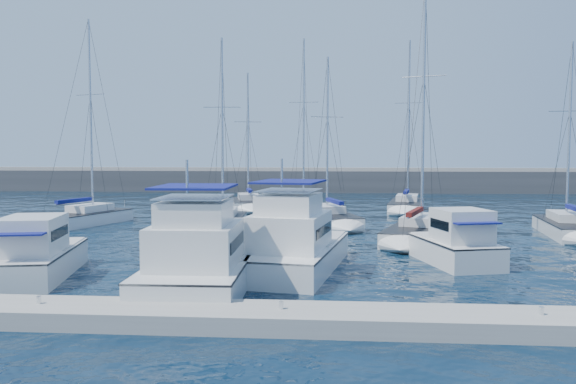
# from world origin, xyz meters

# --- Properties ---
(ground) EXTENTS (220.00, 220.00, 0.00)m
(ground) POSITION_xyz_m (0.00, 0.00, 0.00)
(ground) COLOR black
(ground) RESTS_ON ground
(breakwater) EXTENTS (160.00, 6.00, 4.45)m
(breakwater) POSITION_xyz_m (0.00, 52.00, 1.05)
(breakwater) COLOR #424244
(breakwater) RESTS_ON ground
(dock) EXTENTS (40.00, 2.20, 0.60)m
(dock) POSITION_xyz_m (0.00, -11.00, 0.30)
(dock) COLOR gray
(dock) RESTS_ON ground
(dock_cleat_near_port) EXTENTS (0.16, 0.16, 0.25)m
(dock_cleat_near_port) POSITION_xyz_m (-8.00, -11.00, 0.72)
(dock_cleat_near_port) COLOR silver
(dock_cleat_near_port) RESTS_ON dock
(dock_cleat_centre) EXTENTS (0.16, 0.16, 0.25)m
(dock_cleat_centre) POSITION_xyz_m (0.00, -11.00, 0.72)
(dock_cleat_centre) COLOR silver
(dock_cleat_centre) RESTS_ON dock
(dock_cleat_near_stbd) EXTENTS (0.16, 0.16, 0.25)m
(dock_cleat_near_stbd) POSITION_xyz_m (8.00, -11.00, 0.72)
(dock_cleat_near_stbd) COLOR silver
(dock_cleat_near_stbd) RESTS_ON dock
(motor_yacht_port_outer) EXTENTS (4.09, 7.26, 3.20)m
(motor_yacht_port_outer) POSITION_xyz_m (-11.48, -4.74, 0.94)
(motor_yacht_port_outer) COLOR silver
(motor_yacht_port_outer) RESTS_ON ground
(motor_yacht_port_inner) EXTENTS (4.02, 8.97, 4.69)m
(motor_yacht_port_inner) POSITION_xyz_m (-3.68, -6.47, 1.13)
(motor_yacht_port_inner) COLOR silver
(motor_yacht_port_inner) RESTS_ON ground
(motor_yacht_stbd_inner) EXTENTS (5.23, 9.81, 4.69)m
(motor_yacht_stbd_inner) POSITION_xyz_m (-0.19, -2.41, 1.13)
(motor_yacht_stbd_inner) COLOR white
(motor_yacht_stbd_inner) RESTS_ON ground
(motor_yacht_stbd_outer) EXTENTS (4.05, 5.92, 3.20)m
(motor_yacht_stbd_outer) POSITION_xyz_m (7.79, -0.21, 0.94)
(motor_yacht_stbd_outer) COLOR silver
(motor_yacht_stbd_outer) RESTS_ON ground
(sailboat_mid_a) EXTENTS (5.31, 8.20, 16.17)m
(sailboat_mid_a) POSITION_xyz_m (-17.44, 13.49, 0.55)
(sailboat_mid_a) COLOR white
(sailboat_mid_a) RESTS_ON ground
(sailboat_mid_b) EXTENTS (3.58, 7.44, 14.15)m
(sailboat_mid_b) POSITION_xyz_m (-6.36, 11.30, 0.53)
(sailboat_mid_b) COLOR silver
(sailboat_mid_b) RESTS_ON ground
(sailboat_mid_c) EXTENTS (5.07, 8.52, 13.24)m
(sailboat_mid_c) POSITION_xyz_m (1.39, 14.45, 0.51)
(sailboat_mid_c) COLOR white
(sailboat_mid_c) RESTS_ON ground
(sailboat_mid_d) EXTENTS (5.89, 9.72, 16.75)m
(sailboat_mid_d) POSITION_xyz_m (7.12, 7.61, 0.53)
(sailboat_mid_d) COLOR silver
(sailboat_mid_d) RESTS_ON ground
(sailboat_mid_e) EXTENTS (4.15, 8.73, 13.34)m
(sailboat_mid_e) POSITION_xyz_m (17.47, 10.33, 0.51)
(sailboat_mid_e) COLOR silver
(sailboat_mid_e) RESTS_ON ground
(sailboat_back_a) EXTENTS (4.63, 7.91, 13.70)m
(sailboat_back_a) POSITION_xyz_m (-6.58, 25.81, 0.52)
(sailboat_back_a) COLOR white
(sailboat_back_a) RESTS_ON ground
(sailboat_back_b) EXTENTS (3.86, 9.65, 16.61)m
(sailboat_back_b) POSITION_xyz_m (-1.24, 24.15, 0.53)
(sailboat_back_b) COLOR silver
(sailboat_back_b) RESTS_ON ground
(sailboat_back_c) EXTENTS (4.53, 8.78, 16.58)m
(sailboat_back_c) POSITION_xyz_m (8.70, 25.60, 0.54)
(sailboat_back_c) COLOR white
(sailboat_back_c) RESTS_ON ground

